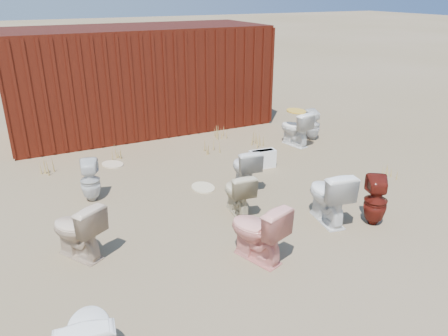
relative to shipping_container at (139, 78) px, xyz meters
name	(u,v)px	position (x,y,z in m)	size (l,w,h in m)	color
ground	(241,215)	(0.00, -5.20, -1.20)	(100.00, 100.00, 0.00)	brown
shipping_container	(139,78)	(0.00, 0.00, 0.00)	(6.00, 2.40, 2.40)	#43120B
toilet_front_pink	(257,231)	(-0.38, -6.31, -0.80)	(0.45, 0.78, 0.80)	pink
toilet_front_c	(245,168)	(0.53, -4.35, -0.84)	(0.40, 0.71, 0.72)	silver
toilet_front_maroon	(376,201)	(1.60, -6.29, -0.83)	(0.33, 0.34, 0.73)	#5F1810
toilet_front_e	(328,195)	(1.04, -5.92, -0.79)	(0.46, 0.81, 0.83)	white
toilet_back_a	(90,181)	(-1.95, -3.68, -0.85)	(0.31, 0.32, 0.69)	silver
toilet_back_beige_left	(77,230)	(-2.40, -5.25, -0.82)	(0.43, 0.75, 0.76)	#C8AE92
toilet_back_beige_right	(238,192)	(-0.02, -5.11, -0.86)	(0.38, 0.66, 0.68)	#C7B992
toilet_back_yellowlid	(295,128)	(2.59, -2.88, -0.82)	(0.42, 0.74, 0.76)	white
toilet_back_e	(313,125)	(3.17, -2.74, -0.86)	(0.31, 0.32, 0.69)	silver
yellow_lid	(296,111)	(2.59, -2.88, -0.43)	(0.38, 0.48, 0.03)	gold
loose_tank	(262,159)	(1.27, -3.71, -1.02)	(0.50, 0.20, 0.35)	white
loose_lid_near	(203,188)	(-0.14, -4.07, -1.19)	(0.38, 0.49, 0.02)	beige
loose_lid_far	(113,164)	(-1.29, -2.29, -1.19)	(0.36, 0.47, 0.02)	beige
weed_clump_a	(47,165)	(-2.47, -2.14, -1.04)	(0.36, 0.36, 0.32)	olive
weed_clump_b	(212,147)	(0.75, -2.53, -1.06)	(0.32, 0.32, 0.27)	olive
weed_clump_c	(254,138)	(1.77, -2.51, -1.02)	(0.36, 0.36, 0.36)	olive
weed_clump_d	(117,154)	(-1.14, -2.08, -1.06)	(0.30, 0.30, 0.28)	olive
weed_clump_e	(220,132)	(1.33, -1.70, -1.05)	(0.34, 0.34, 0.29)	olive
weed_clump_f	(388,172)	(3.05, -5.17, -1.07)	(0.28, 0.28, 0.26)	olive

